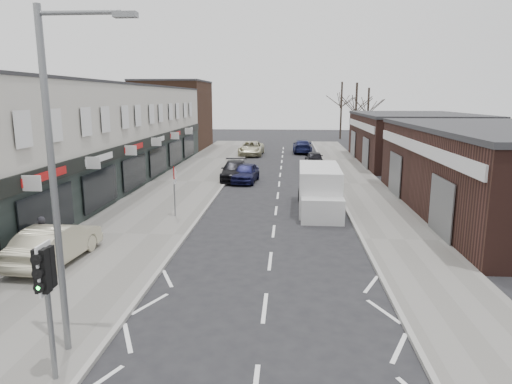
% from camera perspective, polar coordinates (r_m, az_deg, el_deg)
% --- Properties ---
extents(ground, '(160.00, 160.00, 0.00)m').
position_cam_1_polar(ground, '(12.33, 0.58, -18.32)').
color(ground, black).
rests_on(ground, ground).
extents(pavement_left, '(5.50, 64.00, 0.12)m').
position_cam_1_polar(pavement_left, '(34.03, -8.53, 1.24)').
color(pavement_left, slate).
rests_on(pavement_left, ground).
extents(pavement_right, '(3.50, 64.00, 0.12)m').
position_cam_1_polar(pavement_right, '(33.61, 12.76, 0.95)').
color(pavement_right, slate).
rests_on(pavement_right, ground).
extents(shop_terrace_left, '(8.00, 41.00, 7.10)m').
position_cam_1_polar(shop_terrace_left, '(33.41, -21.11, 6.44)').
color(shop_terrace_left, beige).
rests_on(shop_terrace_left, ground).
extents(brick_block_far, '(8.00, 10.00, 8.00)m').
position_cam_1_polar(brick_block_far, '(57.46, -10.30, 9.37)').
color(brick_block_far, '#432A1C').
rests_on(brick_block_far, ground).
extents(right_unit_far, '(10.00, 16.00, 4.50)m').
position_cam_1_polar(right_unit_far, '(46.37, 19.01, 6.23)').
color(right_unit_far, '#391F19').
rests_on(right_unit_far, ground).
extents(tree_far_a, '(3.60, 3.60, 8.00)m').
position_cam_1_polar(tree_far_a, '(59.57, 12.19, 5.51)').
color(tree_far_a, '#382D26').
rests_on(tree_far_a, ground).
extents(tree_far_b, '(3.60, 3.60, 7.50)m').
position_cam_1_polar(tree_far_b, '(65.85, 13.64, 6.01)').
color(tree_far_b, '#382D26').
rests_on(tree_far_b, ground).
extents(tree_far_c, '(3.60, 3.60, 8.50)m').
position_cam_1_polar(tree_far_c, '(71.36, 10.47, 6.56)').
color(tree_far_c, '#382D26').
rests_on(tree_far_c, ground).
extents(traffic_light, '(0.28, 0.60, 3.10)m').
position_cam_1_polar(traffic_light, '(10.68, -24.81, -9.99)').
color(traffic_light, slate).
rests_on(traffic_light, pavement_left).
extents(street_lamp, '(2.23, 0.22, 8.00)m').
position_cam_1_polar(street_lamp, '(11.23, -23.38, 2.82)').
color(street_lamp, slate).
rests_on(street_lamp, pavement_left).
extents(warning_sign, '(0.12, 0.80, 2.70)m').
position_cam_1_polar(warning_sign, '(23.72, -10.14, 1.90)').
color(warning_sign, slate).
rests_on(warning_sign, pavement_left).
extents(white_van, '(2.29, 6.25, 2.42)m').
position_cam_1_polar(white_van, '(25.58, 7.91, 0.27)').
color(white_van, silver).
rests_on(white_van, ground).
extents(sedan_on_pavement, '(1.82, 4.50, 1.45)m').
position_cam_1_polar(sedan_on_pavement, '(18.68, -23.73, -5.86)').
color(sedan_on_pavement, '#BCB596').
rests_on(sedan_on_pavement, pavement_left).
extents(pedestrian, '(0.71, 0.59, 1.67)m').
position_cam_1_polar(pedestrian, '(19.19, -25.10, -5.18)').
color(pedestrian, black).
rests_on(pedestrian, pavement_left).
extents(parked_car_left_a, '(2.02, 4.27, 1.41)m').
position_cam_1_polar(parked_car_left_a, '(33.84, -1.31, 2.42)').
color(parked_car_left_a, '#121338').
rests_on(parked_car_left_a, ground).
extents(parked_car_left_b, '(2.31, 5.09, 1.45)m').
position_cam_1_polar(parked_car_left_b, '(34.69, -2.66, 2.67)').
color(parked_car_left_b, black).
rests_on(parked_car_left_b, ground).
extents(parked_car_left_c, '(2.62, 5.43, 1.49)m').
position_cam_1_polar(parked_car_left_c, '(49.83, -0.59, 5.47)').
color(parked_car_left_c, beige).
rests_on(parked_car_left_c, ground).
extents(parked_car_right_a, '(1.87, 4.41, 1.42)m').
position_cam_1_polar(parked_car_right_a, '(34.62, 8.78, 2.50)').
color(parked_car_right_a, silver).
rests_on(parked_car_right_a, ground).
extents(parked_car_right_b, '(1.62, 4.03, 1.37)m').
position_cam_1_polar(parked_car_right_b, '(42.41, 7.28, 4.19)').
color(parked_car_right_b, black).
rests_on(parked_car_right_b, ground).
extents(parked_car_right_c, '(2.08, 5.12, 1.48)m').
position_cam_1_polar(parked_car_right_c, '(52.35, 5.80, 5.71)').
color(parked_car_right_c, '#14183E').
rests_on(parked_car_right_c, ground).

